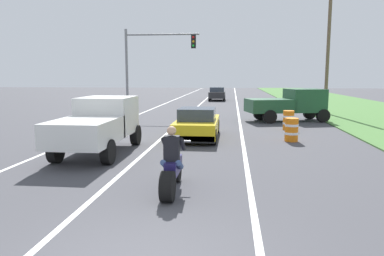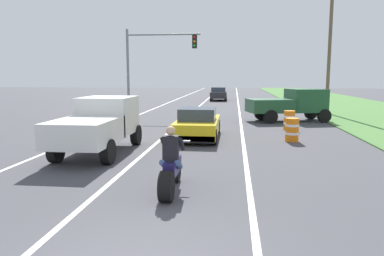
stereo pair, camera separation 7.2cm
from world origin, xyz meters
name	(u,v)px [view 2 (the right image)]	position (x,y,z in m)	size (l,w,h in m)	color
lane_stripe_left_solid	(136,116)	(-5.40, 20.00, 0.00)	(0.14, 120.00, 0.01)	white
lane_stripe_right_solid	(240,117)	(1.80, 20.00, 0.00)	(0.14, 120.00, 0.01)	white
lane_stripe_centre_dashed	(187,117)	(-1.80, 20.00, 0.00)	(0.14, 120.00, 0.01)	white
motorcycle_with_rider	(171,169)	(-0.07, 3.66, 0.59)	(0.70, 2.21, 1.62)	black
sports_car_yellow	(198,124)	(-0.21, 11.49, 0.63)	(1.84, 4.30, 1.37)	yellow
pickup_truck_left_lane_white	(99,123)	(-3.42, 7.91, 1.11)	(2.02, 4.80, 1.98)	silver
pickup_truck_right_shoulder_dark_green	(291,103)	(4.87, 18.30, 1.11)	(5.14, 3.14, 1.98)	#1E4C2D
traffic_light_mast_near	(151,58)	(-4.47, 20.81, 4.04)	(5.24, 0.34, 6.00)	gray
utility_pole_roadside	(329,58)	(8.11, 23.00, 4.05)	(0.24, 0.24, 8.10)	brown
construction_barrel_nearest	(292,130)	(3.86, 11.11, 0.50)	(0.58, 0.58, 1.00)	orange
construction_barrel_mid	(289,120)	(4.24, 14.51, 0.50)	(0.58, 0.58, 1.00)	orange
distant_car_far_ahead	(219,94)	(-0.39, 36.95, 0.77)	(1.80, 4.00, 1.50)	#262628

